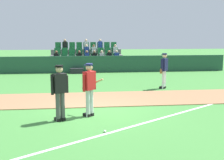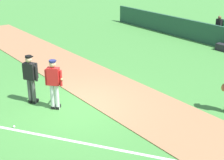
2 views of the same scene
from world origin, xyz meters
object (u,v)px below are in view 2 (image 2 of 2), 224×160
(batter_red_jersey, at_px, (54,83))
(equipment_bag, at_px, (224,48))
(umpire_home_plate, at_px, (31,76))
(baseball, at_px, (14,127))

(batter_red_jersey, bearing_deg, equipment_bag, 92.88)
(umpire_home_plate, height_order, equipment_bag, umpire_home_plate)
(batter_red_jersey, xyz_separation_m, umpire_home_plate, (-0.94, -0.40, 0.03))
(umpire_home_plate, xyz_separation_m, baseball, (1.30, -1.25, -0.96))
(baseball, xyz_separation_m, equipment_bag, (-0.88, 12.08, 0.14))
(umpire_home_plate, xyz_separation_m, equipment_bag, (0.41, 10.83, -0.82))
(batter_red_jersey, distance_m, baseball, 1.93)
(umpire_home_plate, bearing_deg, batter_red_jersey, 23.16)
(baseball, height_order, equipment_bag, equipment_bag)
(equipment_bag, bearing_deg, baseball, -85.82)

